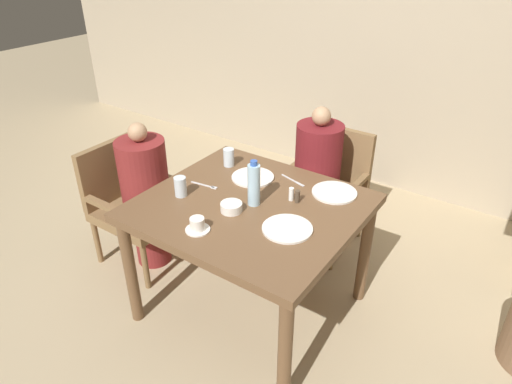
{
  "coord_description": "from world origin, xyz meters",
  "views": [
    {
      "loc": [
        1.25,
        -1.76,
        2.11
      ],
      "look_at": [
        0.0,
        0.05,
        0.82
      ],
      "focal_mm": 32.0,
      "sensor_mm": 36.0,
      "label": 1
    }
  ],
  "objects_px": {
    "plate_dessert_center": "(287,229)",
    "bowl_small": "(231,207)",
    "glass_tall_mid": "(180,187)",
    "diner_in_far_chair": "(317,180)",
    "teacup_with_saucer": "(197,225)",
    "glass_tall_near": "(229,157)",
    "plate_main_left": "(334,192)",
    "plate_main_right": "(253,177)",
    "chair_left_side": "(133,199)",
    "chair_far_side": "(325,184)",
    "diner_in_left_chair": "(146,195)",
    "water_bottle": "(254,184)"
  },
  "relations": [
    {
      "from": "teacup_with_saucer",
      "to": "glass_tall_near",
      "type": "distance_m",
      "value": 0.74
    },
    {
      "from": "chair_far_side",
      "to": "glass_tall_mid",
      "type": "bearing_deg",
      "value": -109.08
    },
    {
      "from": "diner_in_left_chair",
      "to": "plate_main_left",
      "type": "height_order",
      "value": "diner_in_left_chair"
    },
    {
      "from": "diner_in_left_chair",
      "to": "plate_dessert_center",
      "type": "relative_size",
      "value": 4.08
    },
    {
      "from": "plate_dessert_center",
      "to": "water_bottle",
      "type": "height_order",
      "value": "water_bottle"
    },
    {
      "from": "diner_in_left_chair",
      "to": "bowl_small",
      "type": "xyz_separation_m",
      "value": [
        0.82,
        -0.12,
        0.26
      ]
    },
    {
      "from": "glass_tall_near",
      "to": "plate_main_left",
      "type": "bearing_deg",
      "value": 4.87
    },
    {
      "from": "plate_main_left",
      "to": "plate_main_right",
      "type": "relative_size",
      "value": 1.0
    },
    {
      "from": "plate_dessert_center",
      "to": "teacup_with_saucer",
      "type": "xyz_separation_m",
      "value": [
        -0.37,
        -0.26,
        0.02
      ]
    },
    {
      "from": "glass_tall_near",
      "to": "plate_main_right",
      "type": "bearing_deg",
      "value": -13.44
    },
    {
      "from": "diner_in_far_chair",
      "to": "glass_tall_near",
      "type": "height_order",
      "value": "diner_in_far_chair"
    },
    {
      "from": "chair_left_side",
      "to": "bowl_small",
      "type": "xyz_separation_m",
      "value": [
        0.96,
        -0.12,
        0.34
      ]
    },
    {
      "from": "diner_in_far_chair",
      "to": "bowl_small",
      "type": "distance_m",
      "value": 0.96
    },
    {
      "from": "diner_in_far_chair",
      "to": "bowl_small",
      "type": "height_order",
      "value": "diner_in_far_chair"
    },
    {
      "from": "chair_far_side",
      "to": "water_bottle",
      "type": "xyz_separation_m",
      "value": [
        0.02,
        -0.94,
        0.44
      ]
    },
    {
      "from": "plate_main_left",
      "to": "glass_tall_mid",
      "type": "xyz_separation_m",
      "value": [
        -0.71,
        -0.52,
        0.05
      ]
    },
    {
      "from": "plate_dessert_center",
      "to": "bowl_small",
      "type": "height_order",
      "value": "bowl_small"
    },
    {
      "from": "chair_far_side",
      "to": "diner_in_left_chair",
      "type": "bearing_deg",
      "value": -132.24
    },
    {
      "from": "chair_far_side",
      "to": "plate_main_left",
      "type": "height_order",
      "value": "chair_far_side"
    },
    {
      "from": "plate_main_right",
      "to": "bowl_small",
      "type": "bearing_deg",
      "value": -72.36
    },
    {
      "from": "chair_left_side",
      "to": "diner_in_far_chair",
      "type": "height_order",
      "value": "diner_in_far_chair"
    },
    {
      "from": "diner_in_far_chair",
      "to": "water_bottle",
      "type": "distance_m",
      "value": 0.87
    },
    {
      "from": "teacup_with_saucer",
      "to": "water_bottle",
      "type": "xyz_separation_m",
      "value": [
        0.09,
        0.37,
        0.09
      ]
    },
    {
      "from": "chair_left_side",
      "to": "bowl_small",
      "type": "height_order",
      "value": "chair_left_side"
    },
    {
      "from": "diner_in_left_chair",
      "to": "chair_left_side",
      "type": "bearing_deg",
      "value": -180.0
    },
    {
      "from": "plate_main_right",
      "to": "glass_tall_mid",
      "type": "relative_size",
      "value": 2.25
    },
    {
      "from": "chair_far_side",
      "to": "plate_main_left",
      "type": "relative_size",
      "value": 3.28
    },
    {
      "from": "diner_in_left_chair",
      "to": "diner_in_far_chair",
      "type": "xyz_separation_m",
      "value": [
        0.86,
        0.81,
        0.02
      ]
    },
    {
      "from": "water_bottle",
      "to": "glass_tall_mid",
      "type": "xyz_separation_m",
      "value": [
        -0.4,
        -0.16,
        -0.07
      ]
    },
    {
      "from": "plate_dessert_center",
      "to": "teacup_with_saucer",
      "type": "relative_size",
      "value": 2.04
    },
    {
      "from": "diner_in_far_chair",
      "to": "plate_main_left",
      "type": "distance_m",
      "value": 0.59
    },
    {
      "from": "plate_main_right",
      "to": "glass_tall_near",
      "type": "bearing_deg",
      "value": 166.56
    },
    {
      "from": "glass_tall_near",
      "to": "diner_in_left_chair",
      "type": "bearing_deg",
      "value": -147.23
    },
    {
      "from": "teacup_with_saucer",
      "to": "glass_tall_near",
      "type": "relative_size",
      "value": 1.1
    },
    {
      "from": "diner_in_far_chair",
      "to": "plate_main_left",
      "type": "height_order",
      "value": "diner_in_far_chair"
    },
    {
      "from": "diner_in_left_chair",
      "to": "teacup_with_saucer",
      "type": "distance_m",
      "value": 0.91
    },
    {
      "from": "diner_in_far_chair",
      "to": "bowl_small",
      "type": "bearing_deg",
      "value": -92.65
    },
    {
      "from": "plate_dessert_center",
      "to": "water_bottle",
      "type": "bearing_deg",
      "value": 159.01
    },
    {
      "from": "chair_left_side",
      "to": "glass_tall_mid",
      "type": "distance_m",
      "value": 0.74
    },
    {
      "from": "chair_far_side",
      "to": "plate_main_right",
      "type": "xyz_separation_m",
      "value": [
        -0.16,
        -0.7,
        0.32
      ]
    },
    {
      "from": "diner_in_left_chair",
      "to": "chair_far_side",
      "type": "relative_size",
      "value": 1.24
    },
    {
      "from": "bowl_small",
      "to": "glass_tall_mid",
      "type": "relative_size",
      "value": 1.03
    },
    {
      "from": "plate_dessert_center",
      "to": "glass_tall_mid",
      "type": "bearing_deg",
      "value": -175.57
    },
    {
      "from": "chair_left_side",
      "to": "teacup_with_saucer",
      "type": "bearing_deg",
      "value": -21.24
    },
    {
      "from": "plate_dessert_center",
      "to": "bowl_small",
      "type": "distance_m",
      "value": 0.34
    },
    {
      "from": "plate_main_left",
      "to": "plate_main_right",
      "type": "height_order",
      "value": "same"
    },
    {
      "from": "chair_far_side",
      "to": "diner_in_far_chair",
      "type": "bearing_deg",
      "value": -90.0
    },
    {
      "from": "plate_main_left",
      "to": "glass_tall_mid",
      "type": "distance_m",
      "value": 0.88
    },
    {
      "from": "chair_far_side",
      "to": "plate_main_left",
      "type": "bearing_deg",
      "value": -60.2
    },
    {
      "from": "chair_left_side",
      "to": "bowl_small",
      "type": "distance_m",
      "value": 1.02
    }
  ]
}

